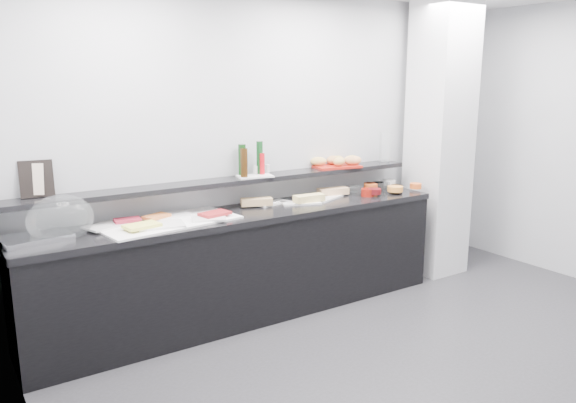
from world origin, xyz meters
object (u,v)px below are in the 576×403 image
cloche_base (35,238)px  condiment_tray (255,176)px  sandwich_plate_mid (301,203)px  carafe (385,148)px  bread_tray (335,166)px  framed_print (36,179)px

cloche_base → condiment_tray: 1.79m
sandwich_plate_mid → condiment_tray: bearing=177.7°
sandwich_plate_mid → carafe: 1.18m
bread_tray → condiment_tray: bearing=-167.2°
framed_print → carafe: bearing=5.4°
sandwich_plate_mid → bread_tray: bread_tray is taller
cloche_base → carafe: size_ratio=1.45×
bread_tray → framed_print: bearing=-171.8°
cloche_base → carafe: 3.27m
sandwich_plate_mid → cloche_base: bearing=-160.5°
cloche_base → condiment_tray: condiment_tray is taller
framed_print → bread_tray: bearing=6.0°
cloche_base → sandwich_plate_mid: cloche_base is taller
sandwich_plate_mid → bread_tray: (0.53, 0.21, 0.25)m
cloche_base → framed_print: bearing=60.4°
cloche_base → sandwich_plate_mid: (2.14, -0.04, -0.01)m
sandwich_plate_mid → condiment_tray: 0.47m
framed_print → carafe: 3.17m
cloche_base → sandwich_plate_mid: bearing=-11.0°
condiment_tray → bread_tray: bearing=16.3°
bread_tray → carafe: bearing=5.0°
condiment_tray → carafe: size_ratio=0.98×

